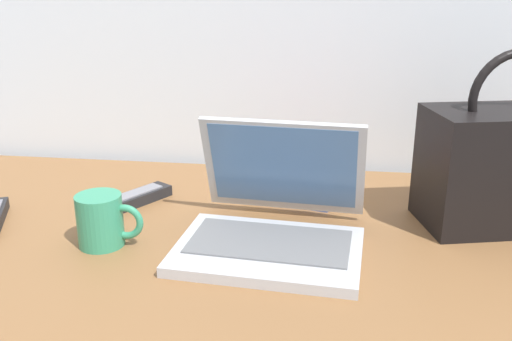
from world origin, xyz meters
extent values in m
cube|color=brown|center=(0.00, 0.00, 0.01)|extent=(1.60, 0.76, 0.03)
cube|color=#B2B5BA|center=(0.07, -0.09, 0.04)|extent=(0.33, 0.24, 0.02)
cube|color=slate|center=(0.07, -0.08, 0.05)|extent=(0.28, 0.16, 0.00)
cube|color=#B2B5BA|center=(0.08, 0.05, 0.14)|extent=(0.31, 0.10, 0.19)
cube|color=#4C72A5|center=(0.08, 0.05, 0.14)|extent=(0.27, 0.08, 0.17)
cylinder|color=#338C66|center=(-0.23, -0.09, 0.08)|extent=(0.08, 0.08, 0.09)
torus|color=#338C66|center=(-0.18, -0.09, 0.08)|extent=(0.06, 0.01, 0.06)
cylinder|color=brown|center=(-0.23, -0.09, 0.12)|extent=(0.07, 0.07, 0.00)
cube|color=black|center=(-0.23, 0.11, 0.04)|extent=(0.12, 0.16, 0.02)
cube|color=slate|center=(-0.23, 0.11, 0.05)|extent=(0.09, 0.12, 0.00)
cube|color=black|center=(0.49, 0.11, 0.14)|extent=(0.33, 0.23, 0.22)
cube|color=#334C99|center=(0.09, 0.20, 0.04)|extent=(0.21, 0.18, 0.02)
cube|color=#D8BF4C|center=(0.09, 0.20, 0.07)|extent=(0.22, 0.16, 0.03)
cube|color=#B23333|center=(0.09, 0.20, 0.10)|extent=(0.20, 0.17, 0.03)
camera|label=1|loc=(0.16, -0.95, 0.48)|focal=39.93mm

